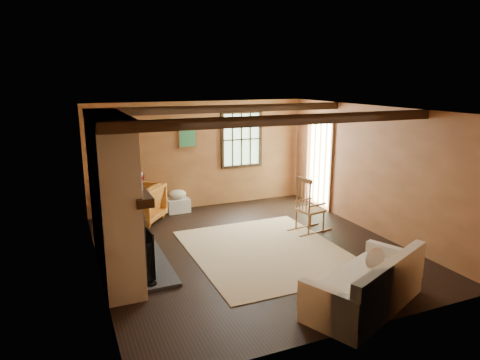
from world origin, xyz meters
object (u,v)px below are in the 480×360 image
sofa (368,288)px  laundry_basket (178,205)px  armchair (140,203)px  fireplace (114,202)px  rocking_chair (309,208)px

sofa → laundry_basket: sofa is taller
laundry_basket → armchair: bearing=-158.7°
fireplace → rocking_chair: size_ratio=2.22×
rocking_chair → fireplace: bearing=86.9°
rocking_chair → sofa: rocking_chair is taller
rocking_chair → armchair: size_ratio=1.26×
fireplace → laundry_basket: fireplace is taller
rocking_chair → laundry_basket: 2.98m
fireplace → sofa: size_ratio=1.20×
fireplace → armchair: bearing=71.7°
armchair → fireplace: bearing=19.6°
sofa → rocking_chair: bearing=49.9°
rocking_chair → armchair: 3.42m
fireplace → sofa: (2.80, -2.37, -0.84)m
fireplace → sofa: 3.77m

